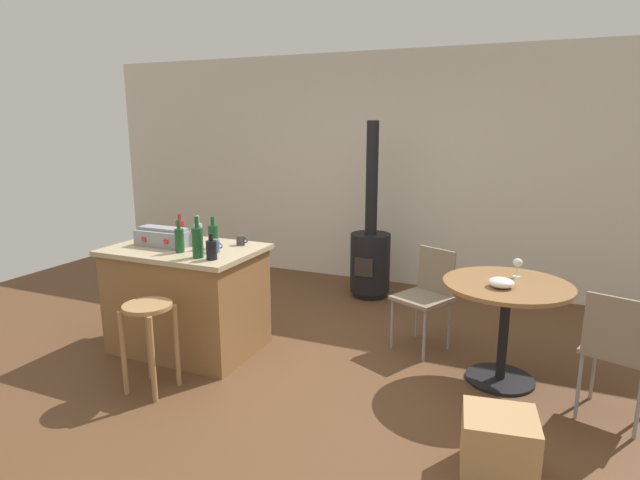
{
  "coord_description": "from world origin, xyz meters",
  "views": [
    {
      "loc": [
        1.59,
        -3.32,
        1.89
      ],
      "look_at": [
        -0.05,
        0.46,
        0.97
      ],
      "focal_mm": 29.35,
      "sensor_mm": 36.0,
      "label": 1
    }
  ],
  "objects": [
    {
      "name": "ground_plane",
      "position": [
        0.0,
        0.0,
        0.0
      ],
      "size": [
        8.8,
        8.8,
        0.0
      ],
      "primitive_type": "plane",
      "color": "brown"
    },
    {
      "name": "back_wall",
      "position": [
        0.0,
        2.69,
        1.35
      ],
      "size": [
        8.0,
        0.1,
        2.7
      ],
      "primitive_type": "cube",
      "color": "beige",
      "rests_on": "ground_plane"
    },
    {
      "name": "kitchen_island",
      "position": [
        -1.11,
        0.1,
        0.45
      ],
      "size": [
        1.23,
        0.84,
        0.89
      ],
      "color": "olive",
      "rests_on": "ground_plane"
    },
    {
      "name": "wooden_stool",
      "position": [
        -0.9,
        -0.61,
        0.48
      ],
      "size": [
        0.34,
        0.34,
        0.65
      ],
      "color": "#A37A4C",
      "rests_on": "ground_plane"
    },
    {
      "name": "dining_table",
      "position": [
        1.4,
        0.53,
        0.58
      ],
      "size": [
        0.92,
        0.92,
        0.77
      ],
      "color": "black",
      "rests_on": "ground_plane"
    },
    {
      "name": "folding_chair_near",
      "position": [
        2.09,
        0.23,
        0.52
      ],
      "size": [
        0.51,
        0.51,
        0.88
      ],
      "color": "#7F705B",
      "rests_on": "ground_plane"
    },
    {
      "name": "folding_chair_far",
      "position": [
        0.75,
        0.92,
        0.5
      ],
      "size": [
        0.53,
        0.53,
        0.86
      ],
      "color": "#7F705B",
      "rests_on": "ground_plane"
    },
    {
      "name": "wood_stove",
      "position": [
        -0.12,
        2.03,
        0.49
      ],
      "size": [
        0.44,
        0.45,
        1.92
      ],
      "color": "black",
      "rests_on": "ground_plane"
    },
    {
      "name": "toolbox",
      "position": [
        -1.31,
        0.09,
        0.96
      ],
      "size": [
        0.46,
        0.23,
        0.16
      ],
      "color": "gray",
      "rests_on": "kitchen_island"
    },
    {
      "name": "bottle_0",
      "position": [
        -0.67,
        -0.14,
        0.97
      ],
      "size": [
        0.08,
        0.08,
        0.2
      ],
      "color": "black",
      "rests_on": "kitchen_island"
    },
    {
      "name": "bottle_1",
      "position": [
        -0.88,
        0.17,
        0.99
      ],
      "size": [
        0.08,
        0.08,
        0.26
      ],
      "color": "#194C23",
      "rests_on": "kitchen_island"
    },
    {
      "name": "bottle_2",
      "position": [
        -0.8,
        -0.13,
        1.01
      ],
      "size": [
        0.08,
        0.08,
        0.32
      ],
      "color": "#194C23",
      "rests_on": "kitchen_island"
    },
    {
      "name": "bottle_3",
      "position": [
        -1.04,
        -0.05,
        0.99
      ],
      "size": [
        0.07,
        0.07,
        0.26
      ],
      "color": "#194C23",
      "rests_on": "kitchen_island"
    },
    {
      "name": "bottle_4",
      "position": [
        -1.36,
        0.36,
        0.97
      ],
      "size": [
        0.08,
        0.08,
        0.22
      ],
      "color": "maroon",
      "rests_on": "kitchen_island"
    },
    {
      "name": "bottle_5",
      "position": [
        -1.06,
        0.22,
        0.99
      ],
      "size": [
        0.07,
        0.07,
        0.25
      ],
      "color": "#B7B2AD",
      "rests_on": "kitchen_island"
    },
    {
      "name": "cup_0",
      "position": [
        -0.79,
        0.07,
        0.94
      ],
      "size": [
        0.12,
        0.08,
        0.1
      ],
      "color": "#4C7099",
      "rests_on": "kitchen_island"
    },
    {
      "name": "cup_1",
      "position": [
        -0.73,
        0.36,
        0.93
      ],
      "size": [
        0.11,
        0.07,
        0.08
      ],
      "color": "#383838",
      "rests_on": "kitchen_island"
    },
    {
      "name": "wine_glass",
      "position": [
        1.45,
        0.72,
        0.87
      ],
      "size": [
        0.07,
        0.07,
        0.14
      ],
      "color": "silver",
      "rests_on": "dining_table"
    },
    {
      "name": "serving_bowl",
      "position": [
        1.36,
        0.41,
        0.8
      ],
      "size": [
        0.18,
        0.18,
        0.07
      ],
      "primitive_type": "ellipsoid",
      "color": "white",
      "rests_on": "dining_table"
    },
    {
      "name": "cardboard_box",
      "position": [
        1.48,
        -0.62,
        0.18
      ],
      "size": [
        0.44,
        0.41,
        0.36
      ],
      "primitive_type": "cube",
      "rotation": [
        0.0,
        0.0,
        0.15
      ],
      "color": "tan",
      "rests_on": "ground_plane"
    }
  ]
}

